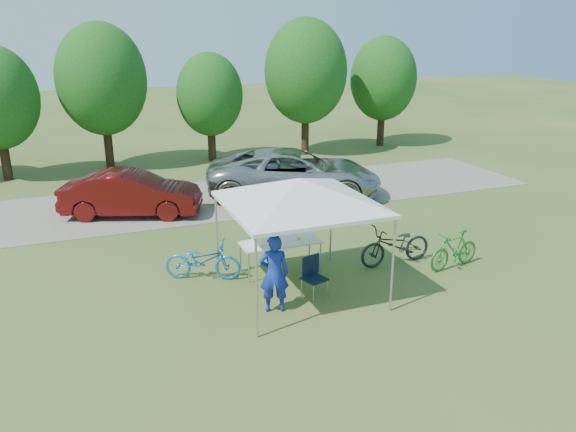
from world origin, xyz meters
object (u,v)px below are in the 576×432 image
object	(u,v)px
cooler	(261,238)
cyclist	(274,274)
bike_blue	(203,260)
bike_dark	(396,245)
folding_chair	(313,273)
sedan	(132,194)
bike_green	(454,250)
minivan	(294,174)
folding_table	(280,243)

from	to	relation	value
cooler	cyclist	xyz separation A→B (m)	(-0.34, -1.85, -0.10)
bike_blue	bike_dark	world-z (taller)	bike_dark
cooler	bike_blue	world-z (taller)	cooler
folding_chair	cyclist	distance (m)	1.18
folding_chair	cyclist	xyz separation A→B (m)	(-1.07, -0.39, 0.32)
bike_blue	sedan	xyz separation A→B (m)	(-1.00, 5.61, 0.26)
bike_green	folding_chair	bearing A→B (deg)	-98.49
cyclist	sedan	bearing A→B (deg)	-60.09
bike_blue	bike_dark	distance (m)	4.90
sedan	folding_chair	bearing A→B (deg)	-137.49
cooler	cyclist	size ratio (longest dim) A/B	0.24
cooler	cyclist	distance (m)	1.89
folding_chair	bike_blue	size ratio (longest dim) A/B	0.50
sedan	minivan	bearing A→B (deg)	-70.00
bike_green	folding_table	bearing A→B (deg)	-117.99
folding_chair	cooler	xyz separation A→B (m)	(-0.73, 1.46, 0.42)
cyclist	bike_blue	world-z (taller)	cyclist
folding_table	folding_chair	world-z (taller)	folding_chair
cooler	cyclist	bearing A→B (deg)	-100.43
bike_dark	minivan	distance (m)	6.58
cooler	bike_dark	size ratio (longest dim) A/B	0.21
folding_chair	minivan	distance (m)	7.84
cooler	bike_blue	size ratio (longest dim) A/B	0.23
cooler	minivan	bearing A→B (deg)	61.27
folding_chair	folding_table	bearing A→B (deg)	82.05
folding_chair	bike_dark	size ratio (longest dim) A/B	0.46
cooler	bike_green	bearing A→B (deg)	-16.27
folding_chair	cooler	bearing A→B (deg)	99.63
folding_chair	sedan	bearing A→B (deg)	96.09
folding_table	cooler	world-z (taller)	cooler
folding_chair	sedan	xyz separation A→B (m)	(-3.12, 7.36, 0.20)
bike_green	sedan	bearing A→B (deg)	-145.73
bike_blue	bike_green	size ratio (longest dim) A/B	1.14
folding_chair	bike_dark	distance (m)	2.82
folding_table	sedan	size ratio (longest dim) A/B	0.45
bike_blue	bike_dark	bearing A→B (deg)	-76.30
cyclist	folding_table	bearing A→B (deg)	-99.29
cyclist	bike_green	bearing A→B (deg)	-159.31
cyclist	bike_blue	xyz separation A→B (m)	(-1.05, 2.15, -0.39)
folding_chair	bike_blue	world-z (taller)	bike_blue
bike_blue	sedan	bearing A→B (deg)	34.68
folding_table	bike_blue	xyz separation A→B (m)	(-1.89, 0.30, -0.29)
bike_green	cooler	bearing A→B (deg)	-116.16
cyclist	bike_dark	world-z (taller)	cyclist
folding_table	sedan	world-z (taller)	sedan
folding_table	cyclist	world-z (taller)	cyclist
cyclist	bike_green	size ratio (longest dim) A/B	1.08
folding_table	cyclist	bearing A→B (deg)	-114.38
cyclist	sedan	size ratio (longest dim) A/B	0.40
cooler	sedan	distance (m)	6.38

